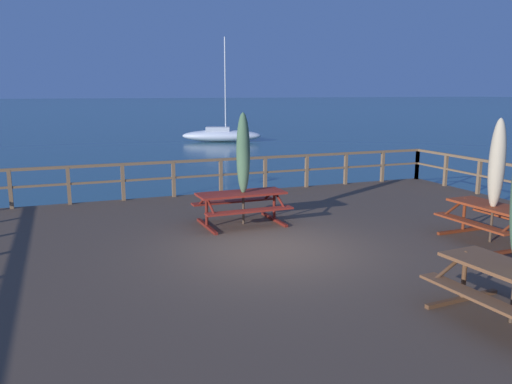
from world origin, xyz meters
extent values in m
plane|color=#2D5B6B|center=(0.00, 0.00, 0.00)|extent=(600.00, 600.00, 0.00)
cube|color=brown|center=(0.00, 0.00, 0.33)|extent=(16.46, 11.97, 0.66)
cube|color=brown|center=(0.00, 5.83, 1.71)|extent=(16.16, 0.09, 0.08)
cube|color=brown|center=(0.00, 5.83, 1.24)|extent=(16.16, 0.07, 0.06)
cube|color=brown|center=(-5.14, 5.83, 1.19)|extent=(0.10, 0.10, 1.05)
cube|color=brown|center=(-3.67, 5.83, 1.19)|extent=(0.10, 0.10, 1.05)
cube|color=brown|center=(-2.20, 5.83, 1.19)|extent=(0.10, 0.10, 1.05)
cube|color=brown|center=(-0.73, 5.83, 1.19)|extent=(0.10, 0.10, 1.05)
cube|color=brown|center=(0.73, 5.83, 1.19)|extent=(0.10, 0.10, 1.05)
cube|color=brown|center=(2.20, 5.83, 1.19)|extent=(0.10, 0.10, 1.05)
cube|color=brown|center=(3.67, 5.83, 1.19)|extent=(0.10, 0.10, 1.05)
cube|color=brown|center=(5.14, 5.83, 1.19)|extent=(0.10, 0.10, 1.05)
cube|color=brown|center=(6.61, 5.83, 1.19)|extent=(0.10, 0.10, 1.05)
cube|color=brown|center=(8.08, 5.83, 1.19)|extent=(0.10, 0.10, 1.05)
cube|color=brown|center=(8.08, 2.92, 1.19)|extent=(0.10, 0.10, 1.05)
cube|color=brown|center=(8.08, 4.38, 1.19)|extent=(0.10, 0.10, 1.05)
cube|color=brown|center=(8.08, 5.83, 1.19)|extent=(0.10, 0.10, 1.05)
cube|color=maroon|center=(0.09, 2.09, 1.40)|extent=(2.09, 0.81, 0.05)
cube|color=maroon|center=(0.10, 1.53, 1.10)|extent=(2.08, 0.33, 0.04)
cube|color=maroon|center=(0.07, 2.65, 1.10)|extent=(2.08, 0.33, 0.04)
cube|color=maroon|center=(-0.77, 2.07, 0.69)|extent=(0.12, 1.40, 0.06)
cylinder|color=maroon|center=(-0.77, 2.07, 1.03)|extent=(0.07, 0.07, 0.74)
cylinder|color=maroon|center=(-0.76, 1.79, 1.25)|extent=(0.07, 0.63, 0.37)
cylinder|color=maroon|center=(-0.78, 2.35, 1.25)|extent=(0.07, 0.63, 0.37)
cube|color=maroon|center=(0.94, 2.12, 0.69)|extent=(0.12, 1.40, 0.06)
cylinder|color=maroon|center=(0.94, 2.12, 1.03)|extent=(0.07, 0.07, 0.74)
cylinder|color=maroon|center=(0.95, 1.84, 1.25)|extent=(0.07, 0.63, 0.37)
cylinder|color=maroon|center=(0.93, 2.40, 1.25)|extent=(0.07, 0.63, 0.37)
cube|color=brown|center=(1.19, -4.25, 1.10)|extent=(0.43, 2.05, 0.04)
cube|color=brown|center=(1.68, -3.38, 0.69)|extent=(1.40, 0.18, 0.06)
cylinder|color=brown|center=(1.68, -3.38, 1.03)|extent=(0.07, 0.07, 0.74)
cylinder|color=brown|center=(1.96, -3.36, 1.25)|extent=(0.63, 0.10, 0.37)
cylinder|color=brown|center=(1.40, -3.40, 1.25)|extent=(0.63, 0.10, 0.37)
cube|color=#993819|center=(4.53, -1.09, 1.40)|extent=(0.82, 1.91, 0.05)
cube|color=#993819|center=(5.09, -1.08, 1.10)|extent=(0.34, 1.89, 0.04)
cube|color=#993819|center=(3.97, -1.11, 1.10)|extent=(0.34, 1.89, 0.04)
cube|color=maroon|center=(4.50, -0.33, 0.69)|extent=(1.40, 0.12, 0.06)
cylinder|color=maroon|center=(4.50, -0.33, 1.03)|extent=(0.07, 0.07, 0.74)
cylinder|color=maroon|center=(4.78, -0.32, 1.25)|extent=(0.63, 0.07, 0.37)
cylinder|color=maroon|center=(4.22, -0.34, 1.25)|extent=(0.63, 0.07, 0.37)
cylinder|color=#4C3828|center=(0.14, 2.09, 1.91)|extent=(0.06, 0.06, 2.49)
ellipsoid|color=#4C704C|center=(0.14, 2.09, 2.35)|extent=(0.32, 0.32, 1.89)
cylinder|color=#2D432D|center=(0.14, 2.09, 2.21)|extent=(0.21, 0.21, 0.05)
cone|color=#4C3828|center=(0.14, 2.09, 3.22)|extent=(0.10, 0.10, 0.14)
cylinder|color=#4C3828|center=(4.46, -1.16, 1.88)|extent=(0.06, 0.06, 2.44)
ellipsoid|color=#CCB793|center=(4.46, -1.16, 2.31)|extent=(0.32, 0.32, 1.85)
cylinder|color=#7A6E58|center=(4.46, -1.16, 2.18)|extent=(0.21, 0.21, 0.05)
cone|color=#4C3828|center=(4.46, -1.16, 3.17)|extent=(0.10, 0.10, 0.14)
ellipsoid|color=silver|center=(7.73, 28.34, 0.45)|extent=(6.22, 3.60, 0.90)
cube|color=silver|center=(7.45, 28.44, 0.95)|extent=(2.06, 1.63, 0.36)
cylinder|color=silver|center=(8.01, 28.24, 4.22)|extent=(0.10, 0.10, 7.00)
camera|label=1|loc=(-3.79, -9.00, 3.75)|focal=35.81mm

